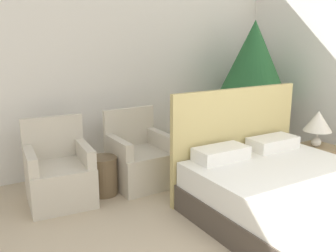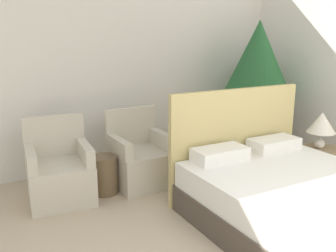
# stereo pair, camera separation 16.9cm
# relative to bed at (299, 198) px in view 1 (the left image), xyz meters

# --- Properties ---
(wall_back) EXTENTS (10.00, 0.06, 2.90)m
(wall_back) POSITION_rel_bed_xyz_m (-0.81, 2.61, 1.15)
(wall_back) COLOR white
(wall_back) RESTS_ON ground_plane
(bed) EXTENTS (1.74, 2.09, 1.26)m
(bed) POSITION_rel_bed_xyz_m (0.00, 0.00, 0.00)
(bed) COLOR #4C4238
(bed) RESTS_ON ground_plane
(armchair_near_window_left) EXTENTS (0.75, 0.74, 0.94)m
(armchair_near_window_left) POSITION_rel_bed_xyz_m (-1.86, 1.74, -0.01)
(armchair_near_window_left) COLOR beige
(armchair_near_window_left) RESTS_ON ground_plane
(armchair_near_window_right) EXTENTS (0.70, 0.69, 0.94)m
(armchair_near_window_right) POSITION_rel_bed_xyz_m (-0.85, 1.74, -0.01)
(armchair_near_window_right) COLOR beige
(armchair_near_window_right) RESTS_ON ground_plane
(potted_palm) EXTENTS (1.09, 1.09, 2.05)m
(potted_palm) POSITION_rel_bed_xyz_m (1.09, 1.88, 1.11)
(potted_palm) COLOR #38281E
(potted_palm) RESTS_ON ground_plane
(nightstand) EXTENTS (0.50, 0.48, 0.45)m
(nightstand) POSITION_rel_bed_xyz_m (1.17, 0.71, -0.07)
(nightstand) COLOR #937A56
(nightstand) RESTS_ON ground_plane
(table_lamp) EXTENTS (0.35, 0.35, 0.47)m
(table_lamp) POSITION_rel_bed_xyz_m (1.15, 0.72, 0.47)
(table_lamp) COLOR white
(table_lamp) RESTS_ON nightstand
(side_table) EXTENTS (0.33, 0.33, 0.46)m
(side_table) POSITION_rel_bed_xyz_m (-1.36, 1.70, -0.07)
(side_table) COLOR brown
(side_table) RESTS_ON ground_plane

